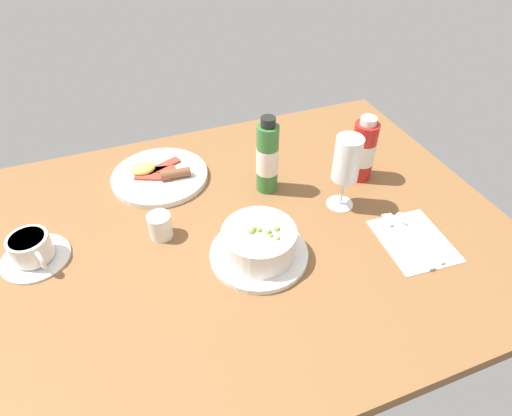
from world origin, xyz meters
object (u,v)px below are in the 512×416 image
object	(u,v)px
creamer_jug	(160,225)
wine_glass	(348,163)
coffee_cup	(32,250)
sauce_bottle_red	(363,151)
cutlery_setting	(413,238)
breakfast_plate	(159,175)
sauce_bottle_green	(267,158)
porridge_bowl	(260,243)

from	to	relation	value
creamer_jug	wine_glass	world-z (taller)	wine_glass
coffee_cup	sauce_bottle_red	xyz separation A→B (cm)	(73.10, 1.07, 4.80)
cutlery_setting	sauce_bottle_red	distance (cm)	23.91
creamer_jug	sauce_bottle_red	bearing A→B (deg)	3.75
sauce_bottle_red	breakfast_plate	bearing A→B (deg)	160.29
sauce_bottle_red	sauce_bottle_green	world-z (taller)	sauce_bottle_green
creamer_jug	wine_glass	distance (cm)	40.71
creamer_jug	breakfast_plate	distance (cm)	19.83
porridge_bowl	wine_glass	world-z (taller)	wine_glass
porridge_bowl	wine_glass	bearing A→B (deg)	19.36
coffee_cup	breakfast_plate	world-z (taller)	coffee_cup
wine_glass	sauce_bottle_red	distance (cm)	13.00
porridge_bowl	breakfast_plate	size ratio (longest dim) A/B	0.85
cutlery_setting	sauce_bottle_green	distance (cm)	35.19
cutlery_setting	breakfast_plate	bearing A→B (deg)	138.76
porridge_bowl	sauce_bottle_red	world-z (taller)	sauce_bottle_red
cutlery_setting	sauce_bottle_red	bearing A→B (deg)	88.02
coffee_cup	breakfast_plate	distance (cm)	32.76
coffee_cup	wine_glass	world-z (taller)	wine_glass
wine_glass	breakfast_plate	size ratio (longest dim) A/B	0.76
porridge_bowl	sauce_bottle_red	size ratio (longest dim) A/B	1.21
cutlery_setting	creamer_jug	xyz separation A→B (cm)	(-48.03, 19.62, 2.49)
coffee_cup	wine_glass	distance (cm)	64.75
porridge_bowl	creamer_jug	size ratio (longest dim) A/B	3.29
sauce_bottle_red	wine_glass	bearing A→B (deg)	-139.36
porridge_bowl	cutlery_setting	bearing A→B (deg)	-12.62
cutlery_setting	sauce_bottle_red	size ratio (longest dim) A/B	1.07
sauce_bottle_red	creamer_jug	bearing A→B (deg)	-176.25
cutlery_setting	creamer_jug	size ratio (longest dim) A/B	2.92
sauce_bottle_red	cutlery_setting	bearing A→B (deg)	-91.98
porridge_bowl	breakfast_plate	bearing A→B (deg)	112.98
coffee_cup	sauce_bottle_red	bearing A→B (deg)	0.84
creamer_jug	breakfast_plate	world-z (taller)	creamer_jug
coffee_cup	wine_glass	size ratio (longest dim) A/B	0.76
porridge_bowl	wine_glass	xyz separation A→B (cm)	(22.37, 7.86, 7.98)
cutlery_setting	wine_glass	bearing A→B (deg)	120.07
porridge_bowl	creamer_jug	xyz separation A→B (cm)	(-17.09, 12.69, -0.77)
porridge_bowl	sauce_bottle_green	size ratio (longest dim) A/B	1.04
porridge_bowl	coffee_cup	size ratio (longest dim) A/B	1.47
coffee_cup	wine_glass	xyz separation A→B (cm)	(63.76, -6.96, 8.94)
porridge_bowl	cutlery_setting	size ratio (longest dim) A/B	1.13
coffee_cup	sauce_bottle_green	bearing A→B (deg)	5.32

